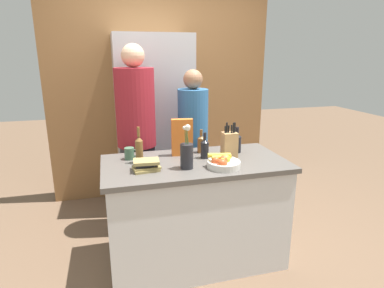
# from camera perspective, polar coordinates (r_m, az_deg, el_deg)

# --- Properties ---
(ground_plane) EXTENTS (14.00, 14.00, 0.00)m
(ground_plane) POSITION_cam_1_polar(r_m,az_deg,el_deg) (3.01, 0.49, -19.48)
(ground_plane) COLOR brown
(kitchen_island) EXTENTS (1.48, 0.75, 0.90)m
(kitchen_island) POSITION_cam_1_polar(r_m,az_deg,el_deg) (2.77, 0.52, -11.86)
(kitchen_island) COLOR silver
(kitchen_island) RESTS_ON ground_plane
(back_wall_wood) EXTENTS (2.68, 0.12, 2.60)m
(back_wall_wood) POSITION_cam_1_polar(r_m,az_deg,el_deg) (4.01, -5.53, 9.44)
(back_wall_wood) COLOR olive
(back_wall_wood) RESTS_ON ground_plane
(refrigerator) EXTENTS (0.83, 0.63, 1.94)m
(refrigerator) POSITION_cam_1_polar(r_m,az_deg,el_deg) (3.69, -6.79, 3.67)
(refrigerator) COLOR #B7B7BC
(refrigerator) RESTS_ON ground_plane
(fruit_bowl) EXTENTS (0.26, 0.26, 0.11)m
(fruit_bowl) POSITION_cam_1_polar(r_m,az_deg,el_deg) (2.46, 5.54, -3.25)
(fruit_bowl) COLOR silver
(fruit_bowl) RESTS_ON kitchen_island
(knife_block) EXTENTS (0.12, 0.10, 0.30)m
(knife_block) POSITION_cam_1_polar(r_m,az_deg,el_deg) (2.67, 6.66, -0.12)
(knife_block) COLOR tan
(knife_block) RESTS_ON kitchen_island
(flower_vase) EXTENTS (0.10, 0.10, 0.34)m
(flower_vase) POSITION_cam_1_polar(r_m,az_deg,el_deg) (2.41, -0.94, -1.77)
(flower_vase) COLOR #232328
(flower_vase) RESTS_ON kitchen_island
(cereal_box) EXTENTS (0.18, 0.08, 0.31)m
(cereal_box) POSITION_cam_1_polar(r_m,az_deg,el_deg) (2.71, -1.77, 1.19)
(cereal_box) COLOR orange
(cereal_box) RESTS_ON kitchen_island
(coffee_mug) EXTENTS (0.12, 0.08, 0.10)m
(coffee_mug) POSITION_cam_1_polar(r_m,az_deg,el_deg) (2.69, -11.00, -1.65)
(coffee_mug) COLOR #42664C
(coffee_mug) RESTS_ON kitchen_island
(book_stack) EXTENTS (0.21, 0.16, 0.08)m
(book_stack) POSITION_cam_1_polar(r_m,az_deg,el_deg) (2.41, -8.17, -3.76)
(book_stack) COLOR #99844C
(book_stack) RESTS_ON kitchen_island
(bottle_oil) EXTENTS (0.07, 0.07, 0.22)m
(bottle_oil) POSITION_cam_1_polar(r_m,az_deg,el_deg) (2.65, 2.27, -0.73)
(bottle_oil) COLOR black
(bottle_oil) RESTS_ON kitchen_island
(bottle_vinegar) EXTENTS (0.08, 0.08, 0.23)m
(bottle_vinegar) POSITION_cam_1_polar(r_m,az_deg,el_deg) (2.84, 7.97, 0.29)
(bottle_vinegar) COLOR black
(bottle_vinegar) RESTS_ON kitchen_island
(bottle_wine) EXTENTS (0.07, 0.07, 0.21)m
(bottle_wine) POSITION_cam_1_polar(r_m,az_deg,el_deg) (2.81, 1.63, 0.10)
(bottle_wine) COLOR brown
(bottle_wine) RESTS_ON kitchen_island
(bottle_water) EXTENTS (0.06, 0.06, 0.29)m
(bottle_water) POSITION_cam_1_polar(r_m,az_deg,el_deg) (2.56, -9.37, -0.88)
(bottle_water) COLOR brown
(bottle_water) RESTS_ON kitchen_island
(person_at_sink) EXTENTS (0.37, 0.37, 1.83)m
(person_at_sink) POSITION_cam_1_polar(r_m,az_deg,el_deg) (3.12, -9.85, 2.40)
(person_at_sink) COLOR #383842
(person_at_sink) RESTS_ON ground_plane
(person_in_blue) EXTENTS (0.30, 0.30, 1.60)m
(person_in_blue) POSITION_cam_1_polar(r_m,az_deg,el_deg) (3.20, 0.16, 0.69)
(person_in_blue) COLOR #383842
(person_in_blue) RESTS_ON ground_plane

